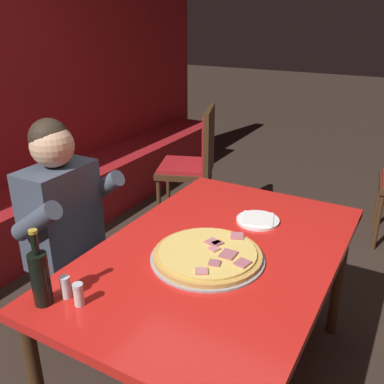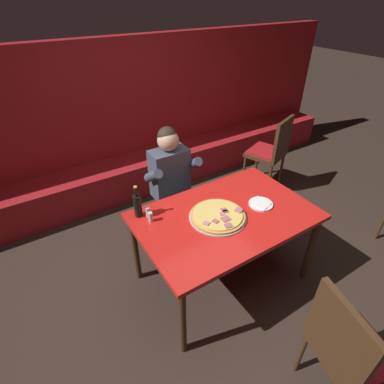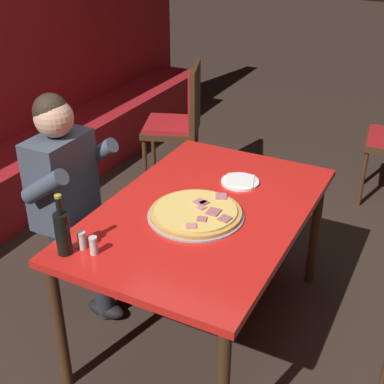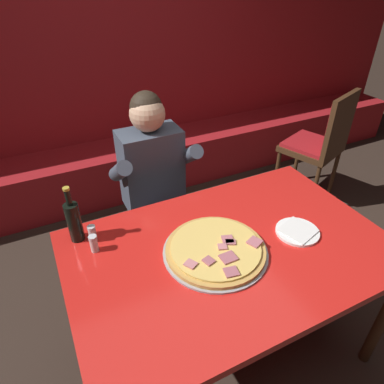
{
  "view_description": "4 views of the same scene",
  "coord_description": "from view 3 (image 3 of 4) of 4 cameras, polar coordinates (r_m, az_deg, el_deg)",
  "views": [
    {
      "loc": [
        -1.45,
        -0.69,
        1.73
      ],
      "look_at": [
        0.05,
        0.16,
        1.0
      ],
      "focal_mm": 40.0,
      "sensor_mm": 36.0,
      "label": 1
    },
    {
      "loc": [
        -1.28,
        -1.51,
        2.36
      ],
      "look_at": [
        -0.14,
        0.31,
        0.88
      ],
      "focal_mm": 28.0,
      "sensor_mm": 36.0,
      "label": 2
    },
    {
      "loc": [
        -2.09,
        -1.01,
        2.15
      ],
      "look_at": [
        0.01,
        0.07,
        0.85
      ],
      "focal_mm": 50.0,
      "sensor_mm": 36.0,
      "label": 3
    },
    {
      "loc": [
        -0.68,
        -0.97,
        1.88
      ],
      "look_at": [
        -0.07,
        0.26,
        0.95
      ],
      "focal_mm": 32.0,
      "sensor_mm": 36.0,
      "label": 4
    }
  ],
  "objects": [
    {
      "name": "ground_plane",
      "position": [
        3.16,
        1.13,
        -14.06
      ],
      "size": [
        24.0,
        24.0,
        0.0
      ],
      "primitive_type": "plane",
      "color": "#33261E"
    },
    {
      "name": "shaker_red_pepper_flakes",
      "position": [
        2.43,
        -11.66,
        -5.14
      ],
      "size": [
        0.04,
        0.04,
        0.09
      ],
      "color": "silver",
      "rests_on": "main_dining_table"
    },
    {
      "name": "dining_chair_side_aisle",
      "position": [
        4.37,
        -1.22,
        7.98
      ],
      "size": [
        0.57,
        0.57,
        1.03
      ],
      "color": "#422816",
      "rests_on": "ground_plane"
    },
    {
      "name": "beer_bottle",
      "position": [
        2.38,
        -13.64,
        -4.16
      ],
      "size": [
        0.07,
        0.07,
        0.29
      ],
      "color": "black",
      "rests_on": "main_dining_table"
    },
    {
      "name": "plate_white_paper",
      "position": [
        2.95,
        5.15,
        1.12
      ],
      "size": [
        0.21,
        0.21,
        0.02
      ],
      "color": "white",
      "rests_on": "main_dining_table"
    },
    {
      "name": "main_dining_table",
      "position": [
        2.74,
        1.27,
        -3.15
      ],
      "size": [
        1.49,
        0.97,
        0.78
      ],
      "color": "#422816",
      "rests_on": "ground_plane"
    },
    {
      "name": "diner_seated_blue_shirt",
      "position": [
        3.04,
        -12.33,
        -0.29
      ],
      "size": [
        0.53,
        0.53,
        1.27
      ],
      "color": "black",
      "rests_on": "ground_plane"
    },
    {
      "name": "shaker_oregano",
      "position": [
        2.39,
        -10.45,
        -5.72
      ],
      "size": [
        0.04,
        0.04,
        0.09
      ],
      "color": "silver",
      "rests_on": "main_dining_table"
    },
    {
      "name": "pizza",
      "position": [
        2.63,
        0.44,
        -2.25
      ],
      "size": [
        0.48,
        0.48,
        0.05
      ],
      "color": "#9E9EA3",
      "rests_on": "main_dining_table"
    }
  ]
}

